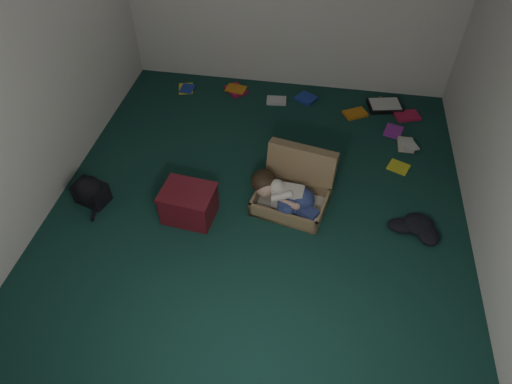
% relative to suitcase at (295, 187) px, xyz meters
% --- Properties ---
extents(floor, '(4.50, 4.50, 0.00)m').
position_rel_suitcase_xyz_m(floor, '(-0.33, -0.17, -0.15)').
color(floor, '#13372F').
rests_on(floor, ground).
extents(wall_front, '(4.50, 0.00, 4.50)m').
position_rel_suitcase_xyz_m(wall_front, '(-0.33, -2.42, 1.15)').
color(wall_front, white).
rests_on(wall_front, ground).
extents(wall_left, '(0.00, 4.50, 4.50)m').
position_rel_suitcase_xyz_m(wall_left, '(-2.33, -0.17, 1.15)').
color(wall_left, white).
rests_on(wall_left, ground).
extents(suitcase, '(0.80, 0.79, 0.50)m').
position_rel_suitcase_xyz_m(suitcase, '(0.00, 0.00, 0.00)').
color(suitcase, '#927850').
rests_on(suitcase, floor).
extents(person, '(0.71, 0.46, 0.31)m').
position_rel_suitcase_xyz_m(person, '(-0.08, -0.16, 0.04)').
color(person, silver).
rests_on(person, suitcase).
extents(maroon_bin, '(0.52, 0.43, 0.33)m').
position_rel_suitcase_xyz_m(maroon_bin, '(-0.96, -0.40, 0.02)').
color(maroon_bin, maroon).
rests_on(maroon_bin, floor).
extents(backpack, '(0.46, 0.41, 0.23)m').
position_rel_suitcase_xyz_m(backpack, '(-1.97, -0.37, -0.03)').
color(backpack, black).
rests_on(backpack, floor).
extents(clothing_pile, '(0.43, 0.36, 0.13)m').
position_rel_suitcase_xyz_m(clothing_pile, '(1.15, -0.27, -0.09)').
color(clothing_pile, black).
rests_on(clothing_pile, floor).
extents(paper_tray, '(0.45, 0.38, 0.06)m').
position_rel_suitcase_xyz_m(paper_tray, '(0.94, 1.74, -0.12)').
color(paper_tray, black).
rests_on(paper_tray, floor).
extents(book_scatter, '(3.05, 1.41, 0.02)m').
position_rel_suitcase_xyz_m(book_scatter, '(0.29, 1.47, -0.14)').
color(book_scatter, yellow).
rests_on(book_scatter, floor).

